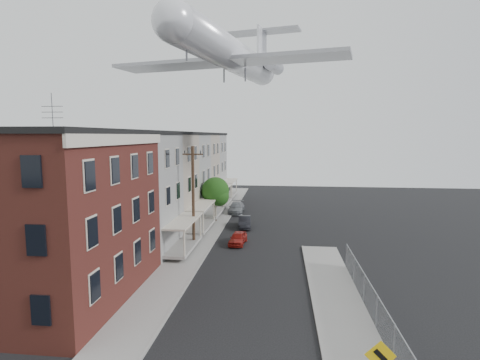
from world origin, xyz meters
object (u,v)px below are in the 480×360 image
object	(u,v)px
car_mid	(245,222)
airplane	(233,56)
car_near	(238,238)
utility_pole	(193,196)
car_far	(236,208)
street_tree	(216,192)

from	to	relation	value
car_mid	airplane	bearing A→B (deg)	-113.54
car_near	airplane	distance (m)	17.38
utility_pole	car_near	world-z (taller)	utility_pole
utility_pole	car_far	distance (m)	15.87
car_far	car_near	bearing A→B (deg)	-83.88
street_tree	car_far	distance (m)	6.22
airplane	utility_pole	bearing A→B (deg)	-120.63
street_tree	car_far	bearing A→B (deg)	72.51
utility_pole	airplane	size ratio (longest dim) A/B	0.35
street_tree	car_near	bearing A→B (deg)	-67.90
utility_pole	street_tree	xyz separation A→B (m)	(0.33, 9.92, -1.22)
street_tree	car_mid	distance (m)	5.05
car_mid	utility_pole	bearing A→B (deg)	-122.09
car_mid	airplane	distance (m)	17.16
car_near	street_tree	bearing A→B (deg)	117.08
street_tree	car_mid	world-z (taller)	street_tree
car_near	airplane	xyz separation A→B (m)	(-0.86, 3.60, 16.98)
car_far	airplane	distance (m)	19.78
street_tree	car_near	size ratio (longest dim) A/B	1.56
car_far	car_mid	bearing A→B (deg)	-77.99
car_mid	airplane	world-z (taller)	airplane
car_near	car_mid	xyz separation A→B (m)	(0.00, 6.24, 0.04)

